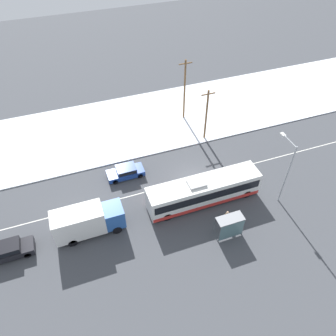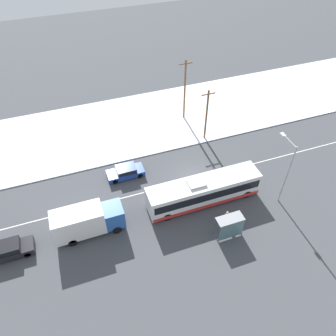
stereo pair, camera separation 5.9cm
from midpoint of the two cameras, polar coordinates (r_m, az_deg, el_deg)
ground_plane at (r=37.88m, az=4.35°, el=-2.04°), size 120.00×120.00×0.00m
snow_lot at (r=46.87m, az=-1.73°, el=8.60°), size 80.00×14.05×0.12m
lane_marking_center at (r=37.88m, az=4.35°, el=-2.04°), size 60.00×0.12×0.00m
city_bus at (r=34.69m, az=6.25°, el=-3.99°), size 12.16×2.57×3.19m
box_truck at (r=32.68m, az=-13.90°, el=-8.88°), size 6.72×2.30×3.27m
sedan_car at (r=37.96m, az=-7.31°, el=-0.57°), size 4.23×1.80×1.39m
parked_car_near_truck at (r=34.39m, az=-25.84°, el=-12.60°), size 4.15×1.80×1.49m
pedestrian_at_stop at (r=33.54m, az=10.28°, el=-8.23°), size 0.61×0.27×1.71m
bus_shelter at (r=32.12m, az=10.90°, el=-9.79°), size 2.63×1.20×2.40m
streetlamp at (r=34.59m, az=19.98°, el=0.41°), size 0.36×2.56×7.61m
utility_pole_roadside at (r=41.48m, az=6.77°, el=9.25°), size 1.80×0.24×7.14m
utility_pole_snowlot at (r=44.71m, az=2.98°, el=13.50°), size 1.80×0.24×8.71m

